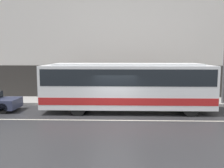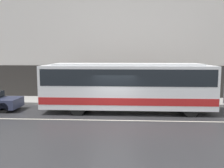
% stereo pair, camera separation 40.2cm
% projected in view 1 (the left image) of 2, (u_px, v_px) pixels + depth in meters
% --- Properties ---
extents(ground_plane, '(60.00, 60.00, 0.00)m').
position_uv_depth(ground_plane, '(115.00, 120.00, 14.15)').
color(ground_plane, '#2D2D30').
extents(sidewalk, '(60.00, 2.86, 0.18)m').
position_uv_depth(sidewalk, '(116.00, 101.00, 19.53)').
color(sidewalk, '#A09E99').
rests_on(sidewalk, ground_plane).
extents(building_facade, '(60.00, 0.35, 13.31)m').
position_uv_depth(building_facade, '(117.00, 21.00, 20.33)').
color(building_facade, silver).
rests_on(building_facade, ground_plane).
extents(lane_stripe, '(54.00, 0.14, 0.01)m').
position_uv_depth(lane_stripe, '(115.00, 120.00, 14.15)').
color(lane_stripe, beige).
rests_on(lane_stripe, ground_plane).
extents(transit_bus, '(10.86, 2.53, 3.15)m').
position_uv_depth(transit_bus, '(127.00, 85.00, 16.05)').
color(transit_bus, white).
rests_on(transit_bus, ground_plane).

